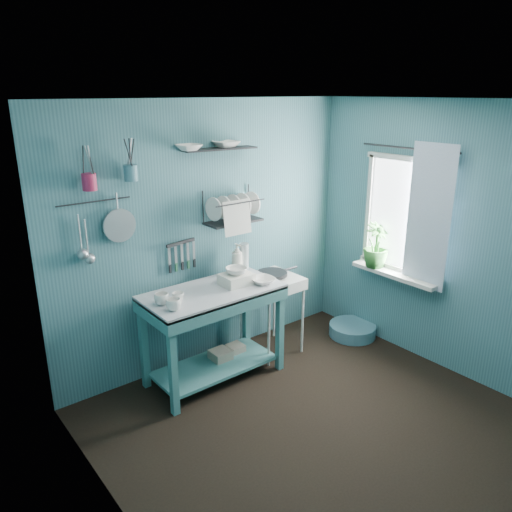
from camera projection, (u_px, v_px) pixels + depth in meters
floor at (317, 424)px, 4.02m from camera, size 3.20×3.20×0.00m
ceiling at (331, 100)px, 3.23m from camera, size 3.20×3.20×0.00m
wall_back at (209, 235)px, 4.74m from camera, size 3.20×0.00×3.20m
wall_left at (115, 346)px, 2.68m from camera, size 0.00×3.00×3.00m
wall_right at (446, 241)px, 4.57m from camera, size 0.00×3.00×3.00m
work_counter at (214, 335)px, 4.55m from camera, size 1.31×0.77×0.88m
mug_left at (174, 305)px, 3.99m from camera, size 0.12×0.12×0.10m
mug_mid at (178, 298)px, 4.13m from camera, size 0.14×0.14×0.09m
mug_right at (162, 299)px, 4.10m from camera, size 0.17×0.17×0.10m
wash_tub at (237, 279)px, 4.53m from camera, size 0.28×0.22×0.10m
tub_bowl at (236, 271)px, 4.50m from camera, size 0.20×0.19×0.06m
soap_bottle at (237, 259)px, 4.76m from camera, size 0.11×0.12×0.30m
water_bottle at (244, 257)px, 4.84m from camera, size 0.09×0.09×0.28m
counter_bowl at (263, 281)px, 4.56m from camera, size 0.22×0.22×0.05m
hotplate_stand at (272, 314)px, 5.05m from camera, size 0.56×0.56×0.81m
frying_pan at (272, 274)px, 4.91m from camera, size 0.30×0.30×0.03m
knife_strip at (181, 243)px, 4.53m from camera, size 0.32×0.08×0.03m
dish_rack at (233, 206)px, 4.67m from camera, size 0.58×0.31×0.32m
upper_shelf at (219, 149)px, 4.45m from camera, size 0.72×0.26×0.01m
shelf_bowl_left at (189, 153)px, 4.27m from camera, size 0.22×0.22×0.05m
shelf_bowl_right at (226, 149)px, 4.50m from camera, size 0.24×0.24×0.06m
utensil_cup_magenta at (89, 182)px, 3.81m from camera, size 0.11×0.11×0.13m
utensil_cup_teal at (131, 173)px, 4.01m from camera, size 0.11×0.11×0.13m
colander at (119, 225)px, 4.09m from camera, size 0.28×0.03×0.28m
ladle_outer at (80, 233)px, 3.91m from camera, size 0.01×0.01×0.30m
ladle_inner at (86, 238)px, 3.95m from camera, size 0.01×0.01×0.30m
hook_rail at (94, 202)px, 3.93m from camera, size 0.60×0.01×0.01m
window_glass at (405, 216)px, 4.85m from camera, size 0.00×1.10×1.10m
windowsill at (394, 274)px, 4.99m from camera, size 0.16×0.95×0.04m
curtain at (429, 218)px, 4.58m from camera, size 0.00×1.35×1.35m
curtain_rod at (408, 148)px, 4.62m from camera, size 0.02×1.05×0.02m
potted_plant at (376, 245)px, 5.08m from camera, size 0.28×0.28×0.46m
storage_tin_large at (221, 361)px, 4.75m from camera, size 0.18×0.18×0.22m
storage_tin_small at (236, 354)px, 4.89m from camera, size 0.15×0.15×0.20m
floor_basin at (352, 330)px, 5.46m from camera, size 0.51×0.51×0.13m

